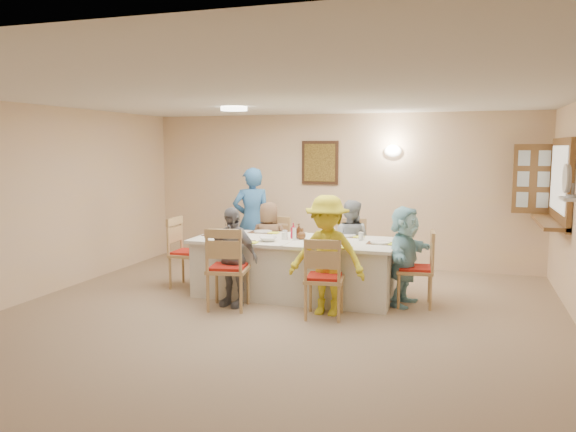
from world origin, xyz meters
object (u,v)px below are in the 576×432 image
(chair_back_left, at_px, (272,248))
(diner_right_end, at_px, (404,256))
(diner_back_right, at_px, (350,244))
(diner_front_right, at_px, (327,255))
(chair_left_end, at_px, (189,252))
(dining_table, at_px, (295,267))
(desk_fan, at_px, (570,185))
(chair_right_end, at_px, (415,268))
(caregiver, at_px, (252,220))
(chair_back_right, at_px, (352,252))
(chair_front_left, at_px, (228,267))
(diner_back_left, at_px, (269,242))
(condiment_ketchup, at_px, (293,231))
(chair_front_right, at_px, (324,277))
(serving_hatch, at_px, (561,182))
(diner_front_left, at_px, (232,257))

(chair_back_left, xyz_separation_m, diner_right_end, (2.02, -0.80, 0.15))
(diner_back_right, height_order, diner_front_right, diner_front_right)
(chair_left_end, bearing_deg, dining_table, -91.41)
(desk_fan, xyz_separation_m, chair_right_end, (-1.63, 0.27, -1.08))
(chair_left_end, bearing_deg, diner_front_right, -108.96)
(diner_right_end, height_order, caregiver, caregiver)
(desk_fan, xyz_separation_m, diner_back_right, (-2.58, 0.95, -0.93))
(chair_left_end, xyz_separation_m, diner_back_right, (2.15, 0.68, 0.12))
(chair_back_right, relative_size, diner_right_end, 0.76)
(chair_back_right, bearing_deg, chair_front_left, -137.02)
(chair_right_end, distance_m, diner_back_left, 2.26)
(desk_fan, bearing_deg, condiment_ketchup, 174.57)
(chair_front_right, height_order, chair_right_end, same)
(chair_front_left, xyz_separation_m, chair_left_end, (-0.95, 0.80, -0.01))
(serving_hatch, xyz_separation_m, desk_fan, (-0.11, -1.35, 0.05))
(diner_back_right, height_order, condiment_ketchup, diner_back_right)
(chair_left_end, relative_size, diner_front_right, 0.70)
(chair_back_left, bearing_deg, diner_front_right, -39.91)
(serving_hatch, relative_size, diner_front_left, 1.22)
(desk_fan, relative_size, diner_front_left, 0.24)
(chair_front_left, xyz_separation_m, caregiver, (-0.45, 1.95, 0.31))
(chair_front_left, xyz_separation_m, chair_right_end, (2.15, 0.80, -0.03))
(diner_right_end, bearing_deg, desk_fan, -86.68)
(chair_front_right, distance_m, caregiver, 2.58)
(diner_back_right, bearing_deg, chair_front_right, 96.15)
(serving_hatch, bearing_deg, chair_front_right, -145.05)
(serving_hatch, relative_size, chair_back_right, 1.59)
(chair_left_end, distance_m, diner_back_right, 2.26)
(chair_front_right, relative_size, condiment_ketchup, 4.60)
(chair_back_right, xyz_separation_m, caregiver, (-1.65, 0.35, 0.35))
(chair_back_left, distance_m, diner_front_right, 1.92)
(serving_hatch, distance_m, chair_left_end, 5.06)
(chair_back_right, bearing_deg, chair_front_right, -100.15)
(serving_hatch, relative_size, chair_front_right, 1.58)
(chair_front_left, xyz_separation_m, diner_front_left, (0.00, 0.12, 0.11))
(chair_left_end, relative_size, caregiver, 0.60)
(serving_hatch, xyz_separation_m, diner_front_right, (-2.69, -1.76, -0.80))
(serving_hatch, bearing_deg, diner_front_left, -155.65)
(desk_fan, xyz_separation_m, chair_back_right, (-2.58, 1.07, -1.08))
(serving_hatch, bearing_deg, chair_front_left, -154.20)
(serving_hatch, distance_m, dining_table, 3.64)
(chair_back_left, xyz_separation_m, chair_left_end, (-0.95, -0.80, 0.03))
(chair_back_right, distance_m, caregiver, 1.72)
(diner_front_left, xyz_separation_m, diner_right_end, (2.02, 0.68, 0.00))
(chair_front_right, relative_size, diner_back_left, 0.81)
(condiment_ketchup, bearing_deg, diner_front_left, -128.45)
(desk_fan, relative_size, chair_back_left, 0.32)
(dining_table, relative_size, chair_front_right, 2.80)
(desk_fan, relative_size, chair_back_right, 0.32)
(diner_right_end, bearing_deg, chair_front_left, 123.60)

